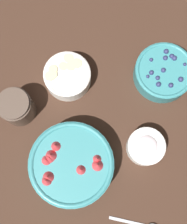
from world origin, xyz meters
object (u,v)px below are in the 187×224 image
bowl_bananas (67,76)px  bowl_cream (146,147)px  bowl_strawberries (71,165)px  bowl_blueberries (164,72)px  jar_chocolate (17,107)px

bowl_bananas → bowl_cream: bearing=131.3°
bowl_strawberries → bowl_cream: (-0.21, -0.03, -0.02)m
bowl_strawberries → bowl_bananas: bearing=-92.3°
bowl_strawberries → bowl_bananas: 0.25m
bowl_strawberries → bowl_bananas: size_ratio=1.67×
bowl_blueberries → bowl_cream: bearing=68.8°
bowl_blueberries → bowl_strawberries: bearing=39.3°
bowl_strawberries → jar_chocolate: 0.22m
bowl_bananas → jar_chocolate: (0.15, 0.08, 0.01)m
jar_chocolate → bowl_cream: bearing=157.2°
bowl_strawberries → bowl_blueberries: 0.37m
bowl_bananas → jar_chocolate: jar_chocolate is taller
bowl_cream → bowl_blueberries: bearing=-111.2°
bowl_cream → jar_chocolate: jar_chocolate is taller
bowl_strawberries → bowl_blueberries: bearing=-140.7°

